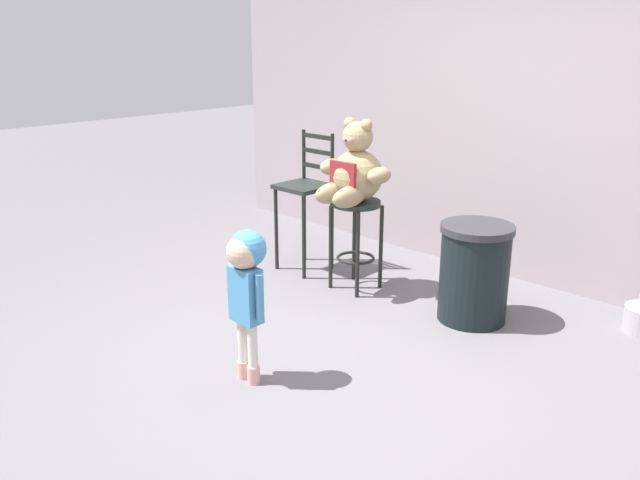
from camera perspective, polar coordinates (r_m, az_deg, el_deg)
name	(u,v)px	position (r m, az deg, el deg)	size (l,w,h in m)	color
ground_plane	(323,362)	(4.14, 0.24, -10.69)	(24.00, 24.00, 0.00)	slate
building_wall	(527,63)	(5.57, 17.75, 14.57)	(6.38, 0.30, 3.49)	#A19397
bar_stool_with_teddy	(356,226)	(5.12, 3.20, 1.20)	(0.38, 0.38, 0.73)	#212724
teddy_bear	(354,172)	(4.99, 3.04, 5.96)	(0.62, 0.56, 0.64)	#9D8A62
child_walking	(246,274)	(3.70, -6.51, -2.97)	(0.29, 0.23, 0.93)	#DFA395
trash_bin	(474,273)	(4.72, 13.40, -2.80)	(0.51, 0.51, 0.71)	black
bar_chair_empty	(306,193)	(5.52, -1.22, 4.12)	(0.40, 0.40, 1.18)	#212724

